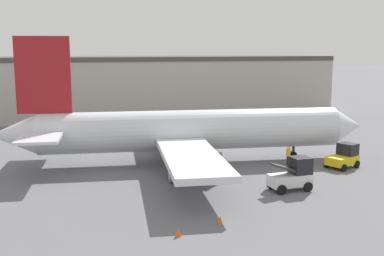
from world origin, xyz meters
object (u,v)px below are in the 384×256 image
object	(u,v)px
ground_crew_worker	(288,155)
baggage_tug	(204,168)
safety_cone_near	(220,220)
pushback_tug	(344,157)
belt_loader_truck	(293,175)
safety_cone_far	(178,232)
airplane	(182,131)

from	to	relation	value
ground_crew_worker	baggage_tug	xyz separation A→B (m)	(-9.07, -2.70, 0.06)
safety_cone_near	pushback_tug	bearing A→B (deg)	34.43
belt_loader_truck	safety_cone_far	distance (m)	12.73
baggage_tug	pushback_tug	size ratio (longest dim) A/B	1.13
ground_crew_worker	safety_cone_far	distance (m)	19.85
belt_loader_truck	safety_cone_near	world-z (taller)	belt_loader_truck
airplane	ground_crew_worker	bearing A→B (deg)	-15.17
safety_cone_far	baggage_tug	bearing A→B (deg)	66.04
airplane	safety_cone_near	size ratio (longest dim) A/B	65.15
safety_cone_far	airplane	bearing A→B (deg)	75.00
belt_loader_truck	pushback_tug	world-z (taller)	belt_loader_truck
belt_loader_truck	safety_cone_near	distance (m)	9.55
pushback_tug	safety_cone_far	xyz separation A→B (m)	(-18.70, -11.96, -0.72)
pushback_tug	safety_cone_near	world-z (taller)	pushback_tug
belt_loader_truck	pushback_tug	size ratio (longest dim) A/B	0.97
ground_crew_worker	baggage_tug	distance (m)	9.46
ground_crew_worker	baggage_tug	size ratio (longest dim) A/B	0.47
airplane	belt_loader_truck	xyz separation A→B (m)	(6.06, -10.97, -1.92)
baggage_tug	belt_loader_truck	xyz separation A→B (m)	(5.78, -4.60, 0.15)
belt_loader_truck	pushback_tug	bearing A→B (deg)	29.73
ground_crew_worker	pushback_tug	size ratio (longest dim) A/B	0.52
ground_crew_worker	baggage_tug	world-z (taller)	baggage_tug
safety_cone_far	belt_loader_truck	bearing A→B (deg)	31.76
pushback_tug	airplane	bearing A→B (deg)	133.62
ground_crew_worker	safety_cone_near	size ratio (longest dim) A/B	3.31
ground_crew_worker	safety_cone_near	xyz separation A→B (m)	(-11.06, -12.76, -0.70)
airplane	ground_crew_worker	size ratio (longest dim) A/B	19.66
baggage_tug	belt_loader_truck	world-z (taller)	belt_loader_truck
airplane	safety_cone_far	distance (m)	18.49
ground_crew_worker	airplane	bearing A→B (deg)	10.70
ground_crew_worker	safety_cone_near	distance (m)	16.91
belt_loader_truck	safety_cone_near	size ratio (longest dim) A/B	6.13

